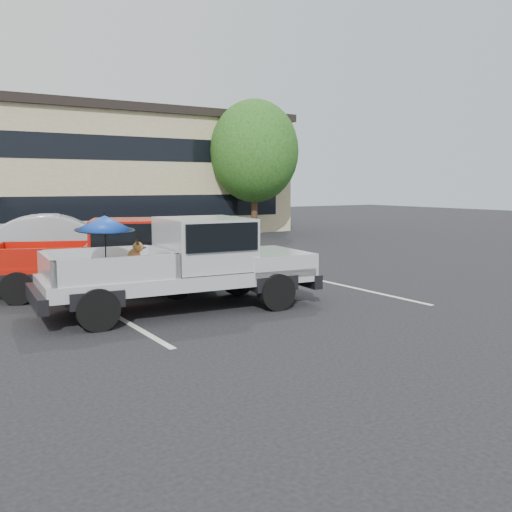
# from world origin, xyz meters

# --- Properties ---
(ground) EXTENTS (90.00, 90.00, 0.00)m
(ground) POSITION_xyz_m (0.00, 0.00, 0.00)
(ground) COLOR black
(ground) RESTS_ON ground
(stripe_left) EXTENTS (0.12, 5.00, 0.01)m
(stripe_left) POSITION_xyz_m (-3.00, 2.00, 0.00)
(stripe_left) COLOR silver
(stripe_left) RESTS_ON ground
(stripe_right) EXTENTS (0.12, 5.00, 0.01)m
(stripe_right) POSITION_xyz_m (3.00, 2.00, 0.00)
(stripe_right) COLOR silver
(stripe_right) RESTS_ON ground
(motel_building) EXTENTS (20.40, 8.40, 6.30)m
(motel_building) POSITION_xyz_m (2.00, 20.99, 3.21)
(motel_building) COLOR tan
(motel_building) RESTS_ON ground
(tree_right) EXTENTS (4.46, 4.46, 6.78)m
(tree_right) POSITION_xyz_m (9.00, 16.00, 4.21)
(tree_right) COLOR #332114
(tree_right) RESTS_ON ground
(tree_back) EXTENTS (4.68, 4.68, 7.11)m
(tree_back) POSITION_xyz_m (6.00, 24.00, 4.41)
(tree_back) COLOR #332114
(tree_back) RESTS_ON ground
(silver_pickup) EXTENTS (5.84, 2.50, 2.06)m
(silver_pickup) POSITION_xyz_m (-1.41, 1.97, 1.05)
(silver_pickup) COLOR black
(silver_pickup) RESTS_ON ground
(red_pickup) EXTENTS (5.61, 3.69, 1.75)m
(red_pickup) POSITION_xyz_m (-2.15, 4.37, 0.96)
(red_pickup) COLOR black
(red_pickup) RESTS_ON ground
(silver_sedan) EXTENTS (5.00, 2.86, 1.56)m
(silver_sedan) POSITION_xyz_m (-1.82, 11.21, 0.78)
(silver_sedan) COLOR #A4A6AB
(silver_sedan) RESTS_ON ground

